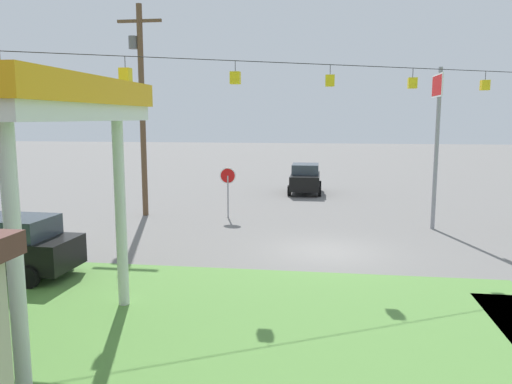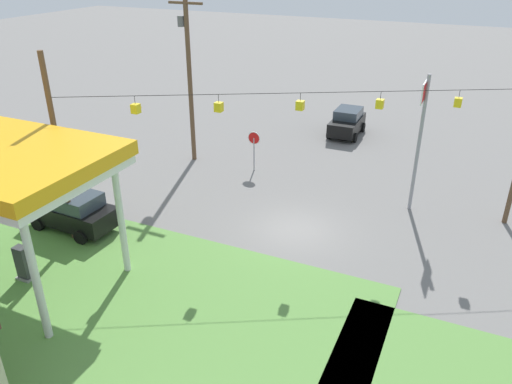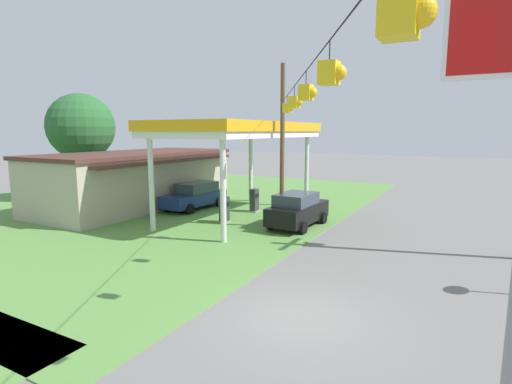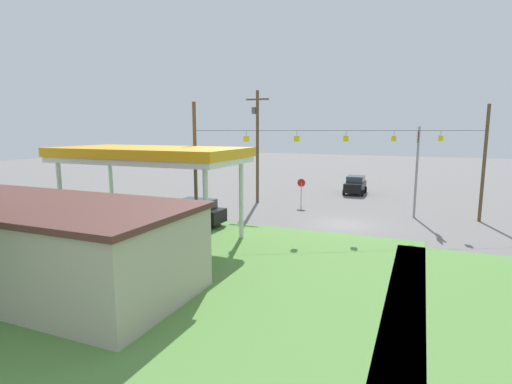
# 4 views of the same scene
# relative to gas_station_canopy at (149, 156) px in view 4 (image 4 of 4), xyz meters

# --- Properties ---
(ground_plane) EXTENTS (160.00, 160.00, 0.00)m
(ground_plane) POSITION_rel_gas_station_canopy_xyz_m (-10.48, -8.35, -5.23)
(ground_plane) COLOR slate
(grass_verge_station_corner) EXTENTS (36.00, 28.00, 0.04)m
(grass_verge_station_corner) POSITION_rel_gas_station_canopy_xyz_m (2.00, 8.30, -5.21)
(grass_verge_station_corner) COLOR #5B8E42
(grass_verge_station_corner) RESTS_ON ground
(gas_station_canopy) EXTENTS (11.77, 5.83, 5.75)m
(gas_station_canopy) POSITION_rel_gas_station_canopy_xyz_m (0.00, 0.00, 0.00)
(gas_station_canopy) COLOR silver
(gas_station_canopy) RESTS_ON ground
(gas_station_store) EXTENTS (14.25, 6.81, 3.78)m
(gas_station_store) POSITION_rel_gas_station_canopy_xyz_m (-0.24, 8.29, -3.32)
(gas_station_store) COLOR #B2A893
(gas_station_store) RESTS_ON ground
(fuel_pump_near) EXTENTS (0.71, 0.56, 1.53)m
(fuel_pump_near) POSITION_rel_gas_station_canopy_xyz_m (-1.76, -0.00, -4.51)
(fuel_pump_near) COLOR gray
(fuel_pump_near) RESTS_ON ground
(fuel_pump_far) EXTENTS (0.71, 0.56, 1.53)m
(fuel_pump_far) POSITION_rel_gas_station_canopy_xyz_m (1.76, -0.00, -4.51)
(fuel_pump_far) COLOR gray
(fuel_pump_far) RESTS_ON ground
(car_at_pumps_front) EXTENTS (4.51, 2.24, 1.90)m
(car_at_pumps_front) POSITION_rel_gas_station_canopy_xyz_m (-0.65, -4.04, -4.25)
(car_at_pumps_front) COLOR black
(car_at_pumps_front) RESTS_ON ground
(car_at_pumps_rear) EXTENTS (5.03, 2.28, 1.80)m
(car_at_pumps_rear) POSITION_rel_gas_station_canopy_xyz_m (0.80, 4.04, -4.30)
(car_at_pumps_rear) COLOR navy
(car_at_pumps_rear) RESTS_ON ground
(car_on_crossroad) EXTENTS (2.14, 4.04, 1.91)m
(car_on_crossroad) POSITION_rel_gas_station_canopy_xyz_m (-9.07, -22.83, -4.25)
(car_on_crossroad) COLOR black
(car_on_crossroad) RESTS_ON ground
(stop_sign_roadside) EXTENTS (0.80, 0.08, 2.50)m
(stop_sign_roadside) POSITION_rel_gas_station_canopy_xyz_m (-5.64, -14.10, -3.42)
(stop_sign_roadside) COLOR #99999E
(stop_sign_roadside) RESTS_ON ground
(stop_sign_overhead) EXTENTS (0.22, 1.97, 7.06)m
(stop_sign_overhead) POSITION_rel_gas_station_canopy_xyz_m (-15.12, -12.90, -0.34)
(stop_sign_overhead) COLOR gray
(stop_sign_overhead) RESTS_ON ground
(utility_pole_main) EXTENTS (2.20, 0.44, 10.33)m
(utility_pole_main) POSITION_rel_gas_station_canopy_xyz_m (-1.31, -14.15, 0.53)
(utility_pole_main) COLOR brown
(utility_pole_main) RESTS_ON ground
(signal_span_gantry) EXTENTS (18.75, 10.24, 8.66)m
(signal_span_gantry) POSITION_rel_gas_station_canopy_xyz_m (-10.48, -8.37, -0.43)
(signal_span_gantry) COLOR brown
(signal_span_gantry) RESTS_ON ground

